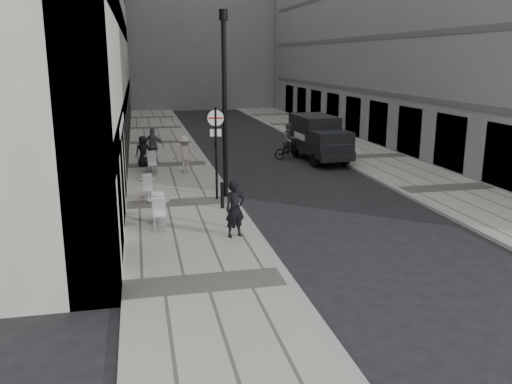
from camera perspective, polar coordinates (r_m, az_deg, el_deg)
ground at (r=11.42m, az=6.93°, el=-14.38°), size 120.00×120.00×0.00m
sidewalk at (r=28.01m, az=-9.18°, el=2.79°), size 4.00×60.00×0.12m
far_sidewalk at (r=30.61m, az=11.87°, el=3.61°), size 4.00×60.00×0.12m
building_far at (r=65.88m, az=-8.44°, el=18.70°), size 24.00×16.00×22.00m
walking_man at (r=16.29m, az=-2.22°, el=-1.79°), size 0.72×0.56×1.73m
sign_post at (r=20.43m, az=-4.24°, el=5.38°), size 0.60×0.13×3.51m
lamppost at (r=20.66m, az=-3.35°, el=10.06°), size 0.31×0.31×6.99m
bollard_near at (r=17.25m, az=-2.37°, el=-2.42°), size 0.11×0.11×0.84m
bollard_far at (r=19.49m, az=-3.58°, el=-0.42°), size 0.12×0.12×0.90m
panel_van at (r=29.33m, az=6.58°, el=5.89°), size 2.04×5.09×2.36m
cyclist at (r=29.68m, az=3.50°, el=4.96°), size 1.94×1.18×1.98m
pedestrian_a at (r=27.95m, az=-10.76°, el=4.78°), size 1.19×0.76×1.88m
pedestrian_b at (r=25.83m, az=-7.51°, el=4.00°), size 1.14×0.68×1.73m
pedestrian_c at (r=27.59m, az=-11.81°, el=4.24°), size 0.84×0.66×1.52m
cafe_table_near at (r=17.85m, az=-10.20°, el=-1.83°), size 0.76×1.71×0.97m
cafe_table_mid at (r=21.40m, az=-11.33°, el=0.58°), size 0.66×1.49×0.85m
cafe_table_far at (r=26.07m, az=-10.89°, el=3.10°), size 0.74×1.67×0.95m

